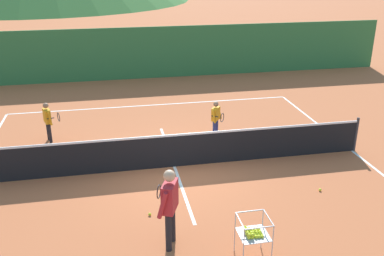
{
  "coord_description": "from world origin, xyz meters",
  "views": [
    {
      "loc": [
        -1.62,
        -10.72,
        5.51
      ],
      "look_at": [
        0.56,
        0.3,
        0.99
      ],
      "focal_mm": 40.65,
      "sensor_mm": 36.0,
      "label": 1
    }
  ],
  "objects": [
    {
      "name": "line_baseline_far",
      "position": [
        0.0,
        5.4,
        0.0
      ],
      "size": [
        10.82,
        0.08,
        0.01
      ],
      "primitive_type": "cube",
      "color": "white",
      "rests_on": "ground"
    },
    {
      "name": "student_1",
      "position": [
        1.63,
        1.79,
        0.73
      ],
      "size": [
        0.42,
        0.68,
        1.21
      ],
      "color": "navy",
      "rests_on": "ground"
    },
    {
      "name": "tennis_ball_1",
      "position": [
        -0.54,
        -2.08,
        0.03
      ],
      "size": [
        0.07,
        0.07,
        0.07
      ],
      "primitive_type": "sphere",
      "color": "yellow",
      "rests_on": "ground"
    },
    {
      "name": "windscreen_fence",
      "position": [
        0.0,
        9.43,
        1.2
      ],
      "size": [
        23.81,
        0.08,
        2.41
      ],
      "primitive_type": "cube",
      "color": "#33753D",
      "rests_on": "ground"
    },
    {
      "name": "ball_cart",
      "position": [
        0.85,
        -4.17,
        0.59
      ],
      "size": [
        0.58,
        0.58,
        0.9
      ],
      "color": "#B7B7BC",
      "rests_on": "ground"
    },
    {
      "name": "tennis_net",
      "position": [
        0.0,
        0.0,
        0.5
      ],
      "size": [
        11.02,
        0.08,
        1.05
      ],
      "color": "#333338",
      "rests_on": "ground"
    },
    {
      "name": "tennis_ball_4",
      "position": [
        3.36,
        -2.04,
        0.03
      ],
      "size": [
        0.07,
        0.07,
        0.07
      ],
      "primitive_type": "sphere",
      "color": "yellow",
      "rests_on": "ground"
    },
    {
      "name": "line_sideline_east",
      "position": [
        5.41,
        0.0,
        0.0
      ],
      "size": [
        0.08,
        10.73,
        0.01
      ],
      "primitive_type": "cube",
      "color": "white",
      "rests_on": "ground"
    },
    {
      "name": "instructor",
      "position": [
        -0.63,
        -3.45,
        1.02
      ],
      "size": [
        0.5,
        0.85,
        1.71
      ],
      "color": "black",
      "rests_on": "ground"
    },
    {
      "name": "line_service_center",
      "position": [
        0.0,
        0.0,
        0.0
      ],
      "size": [
        0.08,
        5.75,
        0.01
      ],
      "primitive_type": "cube",
      "color": "white",
      "rests_on": "ground"
    },
    {
      "name": "ground_plane",
      "position": [
        0.0,
        0.0,
        0.0
      ],
      "size": [
        120.0,
        120.0,
        0.0
      ],
      "primitive_type": "plane",
      "color": "#BC6038"
    },
    {
      "name": "tennis_ball_0",
      "position": [
        -0.93,
        -2.3,
        0.03
      ],
      "size": [
        0.07,
        0.07,
        0.07
      ],
      "primitive_type": "sphere",
      "color": "yellow",
      "rests_on": "ground"
    },
    {
      "name": "student_0",
      "position": [
        -3.56,
        2.53,
        0.76
      ],
      "size": [
        0.55,
        0.53,
        1.27
      ],
      "color": "black",
      "rests_on": "ground"
    }
  ]
}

